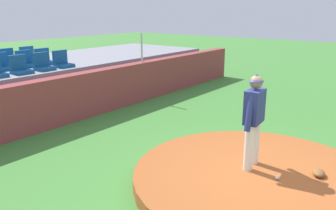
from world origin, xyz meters
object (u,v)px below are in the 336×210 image
(stadium_chair_6, at_px, (26,62))
(stadium_chair_10, at_px, (8,59))
(stadium_chair_3, at_px, (62,62))
(stadium_chair_7, at_px, (44,59))
(stadium_chair_5, at_px, (1,65))
(baseball, at_px, (277,177))
(stadium_chair_11, at_px, (29,57))
(pitcher, at_px, (254,114))
(stadium_chair_1, at_px, (20,68))
(stadium_chair_2, at_px, (43,65))
(fielding_glove, at_px, (319,173))

(stadium_chair_6, bearing_deg, stadium_chair_10, -86.62)
(stadium_chair_3, xyz_separation_m, stadium_chair_7, (-0.00, 0.92, 0.00))
(stadium_chair_5, bearing_deg, baseball, 92.39)
(baseball, height_order, stadium_chair_11, stadium_chair_11)
(stadium_chair_6, xyz_separation_m, stadium_chair_10, (-0.05, 0.91, 0.00))
(stadium_chair_3, height_order, stadium_chair_5, same)
(baseball, bearing_deg, stadium_chair_3, 81.36)
(pitcher, relative_size, stadium_chair_1, 3.40)
(stadium_chair_2, height_order, stadium_chair_6, same)
(stadium_chair_5, bearing_deg, fielding_glove, 96.02)
(baseball, relative_size, stadium_chair_7, 0.15)
(stadium_chair_2, xyz_separation_m, stadium_chair_11, (0.69, 1.83, 0.00))
(stadium_chair_1, xyz_separation_m, stadium_chair_10, (0.65, 1.81, 0.00))
(pitcher, bearing_deg, stadium_chair_10, 84.06)
(pitcher, distance_m, baseball, 1.13)
(baseball, height_order, stadium_chair_6, stadium_chair_6)
(baseball, relative_size, stadium_chair_11, 0.15)
(stadium_chair_1, distance_m, stadium_chair_11, 2.30)
(stadium_chair_11, bearing_deg, stadium_chair_3, 89.54)
(baseball, bearing_deg, stadium_chair_2, 86.70)
(baseball, bearing_deg, stadium_chair_6, 87.03)
(stadium_chair_2, height_order, stadium_chair_11, same)
(baseball, xyz_separation_m, stadium_chair_10, (0.36, 8.94, 1.18))
(stadium_chair_2, xyz_separation_m, stadium_chair_5, (-0.75, 0.92, 0.00))
(baseball, xyz_separation_m, stadium_chair_7, (1.08, 8.06, 1.18))
(stadium_chair_3, bearing_deg, baseball, 81.36)
(fielding_glove, xyz_separation_m, stadium_chair_10, (-0.20, 9.45, 1.17))
(pitcher, distance_m, stadium_chair_3, 6.62)
(baseball, xyz_separation_m, fielding_glove, (0.57, -0.52, 0.02))
(pitcher, relative_size, stadium_chair_6, 3.40)
(stadium_chair_7, distance_m, stadium_chair_10, 1.13)
(fielding_glove, bearing_deg, stadium_chair_7, 68.05)
(stadium_chair_1, bearing_deg, stadium_chair_6, -128.18)
(stadium_chair_1, height_order, stadium_chair_10, same)
(stadium_chair_3, height_order, stadium_chair_11, same)
(baseball, bearing_deg, stadium_chair_1, 92.34)
(stadium_chair_5, bearing_deg, stadium_chair_11, -147.40)
(baseball, xyz_separation_m, stadium_chair_11, (1.10, 8.96, 1.18))
(stadium_chair_2, xyz_separation_m, stadium_chair_7, (0.67, 0.93, 0.00))
(stadium_chair_5, height_order, stadium_chair_10, same)
(fielding_glove, bearing_deg, stadium_chair_1, 77.87)
(baseball, distance_m, stadium_chair_3, 7.31)
(pitcher, distance_m, fielding_glove, 1.48)
(stadium_chair_2, relative_size, stadium_chair_3, 1.00)
(pitcher, xyz_separation_m, baseball, (-0.22, -0.58, -0.95))
(fielding_glove, relative_size, stadium_chair_2, 0.60)
(stadium_chair_3, distance_m, stadium_chair_10, 1.94)
(fielding_glove, xyz_separation_m, stadium_chair_3, (0.52, 7.65, 1.17))
(baseball, distance_m, stadium_chair_10, 9.02)
(stadium_chair_1, xyz_separation_m, stadium_chair_6, (0.71, 0.90, 0.00))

